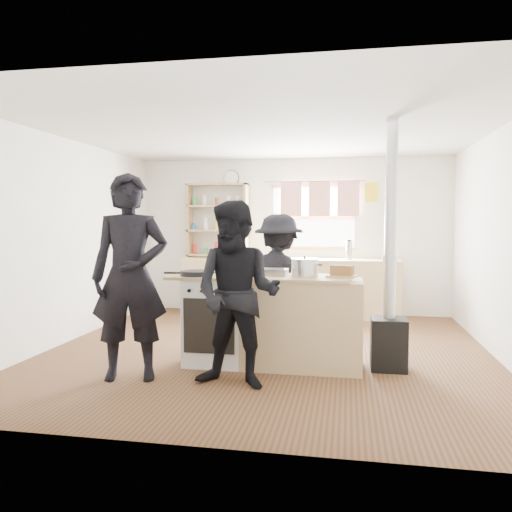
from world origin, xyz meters
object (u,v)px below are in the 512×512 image
Objects in this scene: skillet_greens at (197,273)px; stockpot_stove at (234,266)px; thermos at (349,250)px; flue_heater at (389,305)px; cooking_island at (273,321)px; person_near_right at (237,295)px; stockpot_counter at (305,268)px; bread_board at (342,272)px; roast_tray at (270,272)px; person_near_left at (130,277)px; person_far at (279,280)px.

stockpot_stove is at bearing 44.07° from skillet_greens.
thermos reaches higher than stockpot_stove.
thermos is at bearing 98.31° from flue_heater.
cooking_island is 1.18× the size of person_near_right.
stockpot_counter is 0.90m from person_near_right.
stockpot_counter is at bearing -173.01° from flue_heater.
bread_board is (0.70, -0.01, 0.51)m from cooking_island.
roast_tray is 0.38m from stockpot_counter.
thermos is at bearing 80.93° from stockpot_counter.
flue_heater is (1.62, -0.12, -0.36)m from stockpot_stove.
stockpot_counter is 0.11× the size of flue_heater.
stockpot_stove is 0.63× the size of bread_board.
stockpot_counter is 1.71m from person_near_left.
stockpot_stove is at bearing 156.63° from cooking_island.
person_near_left is (-1.25, -0.67, 0.50)m from cooking_island.
thermos is 2.84m from roast_tray.
skillet_greens is 0.14× the size of flue_heater.
person_far is (-0.82, -1.94, -0.26)m from thermos.
flue_heater is at bearing -81.69° from thermos.
person_near_left reaches higher than thermos.
person_near_left is at bearing -132.88° from stockpot_stove.
person_far is (-0.01, 0.77, -0.18)m from roast_tray.
stockpot_counter is 0.93m from flue_heater.
bread_board is 0.17× the size of person_near_left.
stockpot_stove is (0.33, 0.32, 0.05)m from skillet_greens.
cooking_island is at bearing -176.35° from flue_heater.
person_near_left is 1.05m from person_near_right.
flue_heater reaches higher than person_near_left.
thermos is 0.89× the size of bread_board.
person_near_right is (-1.38, -0.80, 0.19)m from flue_heater.
cooking_island is 7.02× the size of stockpot_counter.
person_near_right reaches higher than person_far.
cooking_island is 9.69× the size of stockpot_stove.
person_near_right is at bearing -149.86° from flue_heater.
cooking_island is 5.27× the size of roast_tray.
flue_heater reaches higher than cooking_island.
flue_heater is 1.44m from person_far.
person_near_left reaches higher than roast_tray.
person_near_left is 1.23× the size of person_far.
flue_heater is (0.39, -2.70, -0.40)m from thermos.
cooking_island is at bearing -51.57° from roast_tray.
bread_board is at bearing 3.27° from person_near_left.
roast_tray is 0.24× the size of person_far.
thermos reaches higher than roast_tray.
cooking_island is 5.64× the size of skillet_greens.
person_near_left is (-2.42, -0.75, 0.32)m from flue_heater.
skillet_greens is 1.21m from person_far.
stockpot_counter is at bearing 59.38° from person_near_right.
person_near_right is (-0.21, -0.73, 0.37)m from cooking_island.
flue_heater is at bearing -4.22° from stockpot_stove.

